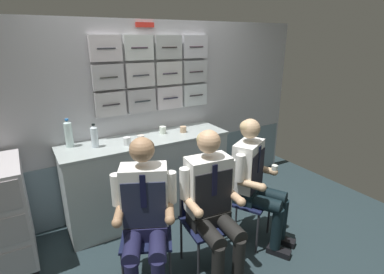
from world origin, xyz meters
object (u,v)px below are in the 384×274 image
object	(u,v)px
service_trolley	(3,214)
crew_member_center	(212,200)
crew_member_right	(256,177)
folding_chair_left	(147,220)
water_bottle_blue_cap	(94,136)
folding_chair_right	(239,189)
crew_member_left	(145,212)
paper_cup_tan	(163,130)
folding_chair_center	(203,209)

from	to	relation	value
service_trolley	crew_member_center	xyz separation A→B (m)	(1.50, -0.99, 0.19)
service_trolley	crew_member_right	xyz separation A→B (m)	(2.11, -0.85, 0.17)
folding_chair_left	crew_member_center	size ratio (longest dim) A/B	0.66
water_bottle_blue_cap	folding_chair_right	bearing A→B (deg)	-35.51
crew_member_left	crew_member_center	bearing A→B (deg)	-12.80
service_trolley	crew_member_left	xyz separation A→B (m)	(0.96, -0.87, 0.18)
folding_chair_right	crew_member_right	size ratio (longest dim) A/B	0.67
folding_chair_right	paper_cup_tan	bearing A→B (deg)	114.43
service_trolley	folding_chair_left	world-z (taller)	service_trolley
folding_chair_left	folding_chair_center	bearing A→B (deg)	-12.55
crew_member_left	service_trolley	bearing A→B (deg)	137.93
service_trolley	folding_chair_center	distance (m)	1.73
folding_chair_left	crew_member_center	bearing A→B (deg)	-29.51
crew_member_center	folding_chair_right	bearing A→B (deg)	28.71
folding_chair_right	crew_member_right	world-z (taller)	crew_member_right
folding_chair_center	crew_member_center	size ratio (longest dim) A/B	0.66
crew_member_center	folding_chair_right	xyz separation A→B (m)	(0.52, 0.29, -0.18)
service_trolley	crew_member_left	bearing A→B (deg)	-42.07
folding_chair_right	service_trolley	bearing A→B (deg)	160.85
water_bottle_blue_cap	paper_cup_tan	world-z (taller)	water_bottle_blue_cap
crew_member_center	crew_member_right	size ratio (longest dim) A/B	1.01
crew_member_right	paper_cup_tan	size ratio (longest dim) A/B	15.43
crew_member_right	folding_chair_left	bearing A→B (deg)	173.50
folding_chair_left	crew_member_right	world-z (taller)	crew_member_right
folding_chair_center	folding_chair_right	world-z (taller)	same
crew_member_right	paper_cup_tan	xyz separation A→B (m)	(-0.48, 1.03, 0.28)
service_trolley	crew_member_center	world-z (taller)	crew_member_center
folding_chair_right	water_bottle_blue_cap	xyz separation A→B (m)	(-1.17, 0.83, 0.52)
crew_member_left	crew_member_center	xyz separation A→B (m)	(0.54, -0.12, 0.00)
crew_member_center	paper_cup_tan	bearing A→B (deg)	84.14
crew_member_left	folding_chair_right	bearing A→B (deg)	8.77
crew_member_center	crew_member_right	xyz separation A→B (m)	(0.60, 0.15, -0.01)
folding_chair_center	folding_chair_right	distance (m)	0.52
folding_chair_center	water_bottle_blue_cap	world-z (taller)	water_bottle_blue_cap
service_trolley	water_bottle_blue_cap	bearing A→B (deg)	8.50
folding_chair_center	paper_cup_tan	world-z (taller)	paper_cup_tan
water_bottle_blue_cap	service_trolley	bearing A→B (deg)	-171.50
crew_member_center	water_bottle_blue_cap	world-z (taller)	crew_member_center
folding_chair_center	folding_chair_right	size ratio (longest dim) A/B	1.00
folding_chair_left	water_bottle_blue_cap	bearing A→B (deg)	101.27
crew_member_left	crew_member_right	bearing A→B (deg)	1.12
folding_chair_left	crew_member_right	size ratio (longest dim) A/B	0.67
crew_member_right	crew_member_center	bearing A→B (deg)	-166.41
crew_member_right	paper_cup_tan	bearing A→B (deg)	114.99
folding_chair_center	folding_chair_right	xyz separation A→B (m)	(0.51, 0.13, 0.00)
folding_chair_center	service_trolley	bearing A→B (deg)	151.28
crew_member_center	paper_cup_tan	distance (m)	1.21
folding_chair_left	folding_chair_right	xyz separation A→B (m)	(1.00, 0.02, 0.00)
folding_chair_center	crew_member_center	world-z (taller)	crew_member_center
crew_member_right	crew_member_left	bearing A→B (deg)	-178.88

